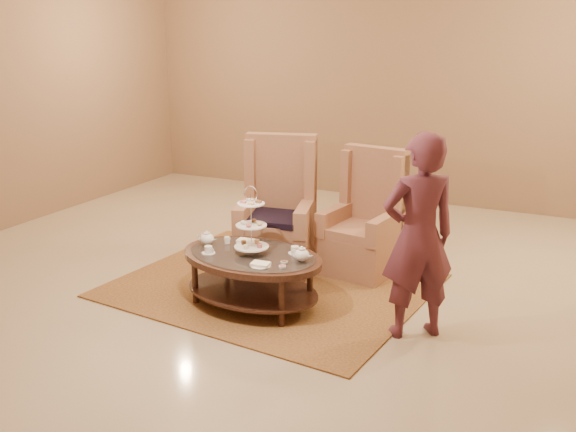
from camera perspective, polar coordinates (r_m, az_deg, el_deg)
The scene contains 8 objects.
ground at distance 5.98m, azimuth -1.07°, elevation -7.36°, with size 8.00×8.00×0.00m, color tan.
ceiling at distance 5.98m, azimuth -1.07°, elevation -7.36°, with size 8.00×8.00×0.02m, color white.
wall_back at distance 9.25m, azimuth 10.32°, elevation 12.05°, with size 8.00×0.04×3.50m, color #8B694C.
rug at distance 6.26m, azimuth -1.42°, elevation -6.17°, with size 3.03×2.61×0.01m.
tea_table at distance 5.70m, azimuth -3.23°, elevation -4.23°, with size 1.41×1.04×1.11m.
armchair_left at distance 6.65m, azimuth -0.91°, elevation -0.65°, with size 0.91×0.92×1.36m.
armchair_right at distance 6.58m, azimuth 6.88°, elevation -1.31°, with size 0.77×0.79×1.26m.
person at distance 5.12m, azimuth 11.50°, elevation -1.84°, with size 0.73×0.69×1.67m.
Camera 1 is at (2.47, -4.89, 2.41)m, focal length 40.00 mm.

